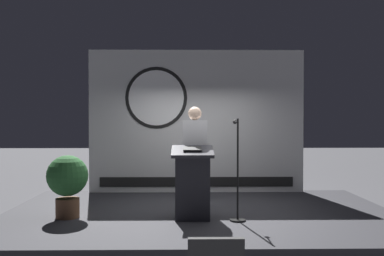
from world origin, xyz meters
name	(u,v)px	position (x,y,z in m)	size (l,w,h in m)	color
ground_plane	(200,229)	(0.00, 0.00, 0.00)	(40.00, 40.00, 0.00)	#4C4C51
stage_platform	(200,220)	(0.00, 0.00, 0.15)	(6.40, 4.00, 0.30)	#333338
banner_display	(195,121)	(-0.03, 1.85, 1.79)	(4.49, 0.12, 2.97)	silver
podium	(192,183)	(-0.13, -0.50, 0.84)	(0.64, 0.50, 1.11)	#26262B
speaker_person	(195,158)	(-0.08, -0.02, 1.18)	(0.40, 0.26, 1.73)	black
microphone_stand	(237,185)	(0.55, -0.61, 0.84)	(0.24, 0.50, 1.53)	black
potted_plant	(67,180)	(-2.06, -0.40, 0.88)	(0.63, 0.63, 0.97)	brown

